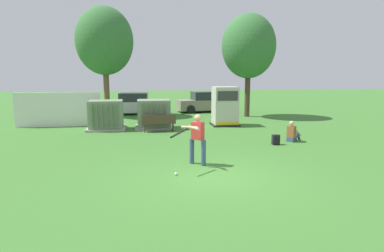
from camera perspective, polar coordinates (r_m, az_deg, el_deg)
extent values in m
plane|color=#3D752D|center=(10.15, 3.52, -8.75)|extent=(96.00, 96.00, 0.00)
cube|color=white|center=(20.61, -22.23, 2.65)|extent=(4.80, 0.12, 2.00)
cube|color=#9E9B93|center=(18.88, -14.59, -0.39)|extent=(2.10, 1.70, 0.12)
cube|color=gray|center=(18.76, -14.69, 2.05)|extent=(1.80, 1.40, 1.50)
cube|color=#63755B|center=(18.10, -16.94, 1.69)|extent=(0.06, 0.12, 1.27)
cube|color=#63755B|center=(18.06, -16.14, 1.71)|extent=(0.06, 0.12, 1.27)
cube|color=#63755B|center=(18.03, -15.33, 1.73)|extent=(0.06, 0.12, 1.27)
cube|color=#63755B|center=(18.00, -14.53, 1.76)|extent=(0.06, 0.12, 1.27)
cube|color=#63755B|center=(17.98, -13.72, 1.78)|extent=(0.06, 0.12, 1.27)
cube|color=#63755B|center=(17.96, -12.91, 1.80)|extent=(0.06, 0.12, 1.27)
cube|color=#9E9B93|center=(18.80, -6.62, -0.19)|extent=(2.10, 1.70, 0.12)
cube|color=gray|center=(18.69, -6.66, 2.26)|extent=(1.80, 1.40, 1.50)
cube|color=#63755B|center=(17.92, -8.61, 1.92)|extent=(0.06, 0.12, 1.27)
cube|color=#63755B|center=(17.92, -7.79, 1.94)|extent=(0.06, 0.12, 1.27)
cube|color=#63755B|center=(17.93, -6.98, 1.96)|extent=(0.06, 0.12, 1.27)
cube|color=#63755B|center=(17.94, -6.16, 1.97)|extent=(0.06, 0.12, 1.27)
cube|color=#63755B|center=(17.95, -5.35, 1.99)|extent=(0.06, 0.12, 1.27)
cube|color=#63755B|center=(17.97, -4.54, 2.01)|extent=(0.06, 0.12, 1.27)
cube|color=#262626|center=(19.79, 5.70, 0.27)|extent=(1.60, 1.40, 0.10)
cube|color=beige|center=(19.65, 5.75, 3.59)|extent=(1.40, 1.20, 2.20)
cube|color=#383838|center=(19.00, 6.25, 5.21)|extent=(1.19, 0.04, 0.55)
cube|color=yellow|center=(19.18, 6.17, 0.43)|extent=(1.33, 0.04, 0.16)
cube|color=#4C3828|center=(17.65, -5.79, 0.49)|extent=(1.81, 0.44, 0.05)
cube|color=#4C3828|center=(17.44, -5.76, 1.19)|extent=(1.80, 0.08, 0.44)
cylinder|color=#4C3828|center=(17.79, -8.27, -0.27)|extent=(0.06, 0.06, 0.42)
cylinder|color=#4C3828|center=(17.90, -3.37, -0.13)|extent=(0.06, 0.06, 0.42)
cylinder|color=#4C3828|center=(17.52, -8.24, -0.42)|extent=(0.06, 0.06, 0.42)
cylinder|color=#4C3828|center=(17.62, -3.26, -0.28)|extent=(0.06, 0.06, 0.42)
cylinder|color=#384C75|center=(11.18, 2.02, -4.70)|extent=(0.16, 0.16, 0.88)
cylinder|color=#384C75|center=(11.43, -0.02, -4.37)|extent=(0.16, 0.16, 0.88)
cube|color=red|center=(11.15, 1.00, -0.84)|extent=(0.46, 0.45, 0.60)
sphere|color=tan|center=(11.08, 1.00, 1.43)|extent=(0.23, 0.23, 0.23)
cylinder|color=tan|center=(10.76, 0.30, -0.34)|extent=(0.33, 0.52, 0.09)
cylinder|color=tan|center=(10.87, -0.49, -0.25)|extent=(0.53, 0.30, 0.09)
cylinder|color=black|center=(10.28, -2.25, -1.22)|extent=(0.63, 0.66, 0.21)
sphere|color=black|center=(10.61, -0.88, -0.48)|extent=(0.08, 0.08, 0.08)
sphere|color=white|center=(10.25, -2.81, -8.30)|extent=(0.09, 0.09, 0.09)
cube|color=#384C75|center=(15.73, 16.82, -2.25)|extent=(0.38, 0.42, 0.20)
cube|color=brown|center=(15.67, 16.88, -0.96)|extent=(0.38, 0.42, 0.52)
sphere|color=#DBAD89|center=(15.60, 16.95, 0.45)|extent=(0.22, 0.22, 0.22)
cylinder|color=#384C75|center=(15.95, 16.97, -1.66)|extent=(0.45, 0.35, 0.13)
cylinder|color=#384C75|center=(16.14, 17.40, -1.54)|extent=(0.31, 0.26, 0.46)
cylinder|color=#384C75|center=(15.85, 17.58, -1.76)|extent=(0.45, 0.35, 0.13)
cylinder|color=#384C75|center=(16.03, 18.01, -1.64)|extent=(0.31, 0.26, 0.46)
cylinder|color=#DBAD89|center=(15.98, 16.60, -0.91)|extent=(0.39, 0.29, 0.32)
cylinder|color=#DBAD89|center=(15.74, 18.01, -1.13)|extent=(0.39, 0.29, 0.32)
cube|color=black|center=(14.89, 14.34, -2.31)|extent=(0.32, 0.20, 0.44)
cube|color=black|center=(14.78, 14.53, -2.66)|extent=(0.22, 0.06, 0.22)
cylinder|color=brown|center=(24.85, -14.59, 5.57)|extent=(0.41, 0.41, 3.30)
ellipsoid|color=#387038|center=(24.90, -14.95, 14.09)|extent=(4.06, 4.06, 4.82)
cylinder|color=#4C3828|center=(23.84, 9.58, 5.29)|extent=(0.38, 0.38, 3.05)
ellipsoid|color=#387038|center=(23.85, 9.81, 13.52)|extent=(3.76, 3.76, 4.46)
cube|color=#B2B2B7|center=(25.31, -10.38, 3.34)|extent=(4.32, 2.02, 0.80)
cube|color=#262B33|center=(25.23, -10.09, 4.98)|extent=(2.21, 1.72, 0.64)
cylinder|color=black|center=(24.67, -13.58, 2.48)|extent=(0.66, 0.27, 0.64)
cylinder|color=black|center=(26.34, -12.99, 2.92)|extent=(0.66, 0.27, 0.64)
cylinder|color=black|center=(24.39, -7.52, 2.58)|extent=(0.66, 0.27, 0.64)
cylinder|color=black|center=(26.07, -7.32, 3.02)|extent=(0.66, 0.27, 0.64)
cube|color=gray|center=(26.43, 2.03, 3.74)|extent=(4.37, 2.19, 0.80)
cube|color=#262B33|center=(26.41, 2.35, 5.30)|extent=(2.27, 1.80, 0.64)
cylinder|color=black|center=(25.28, -0.21, 2.90)|extent=(0.66, 0.29, 0.64)
cylinder|color=black|center=(26.91, -1.17, 3.29)|extent=(0.66, 0.29, 0.64)
cylinder|color=black|center=(26.08, 5.32, 3.06)|extent=(0.66, 0.29, 0.64)
cylinder|color=black|center=(27.67, 4.07, 3.43)|extent=(0.66, 0.29, 0.64)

